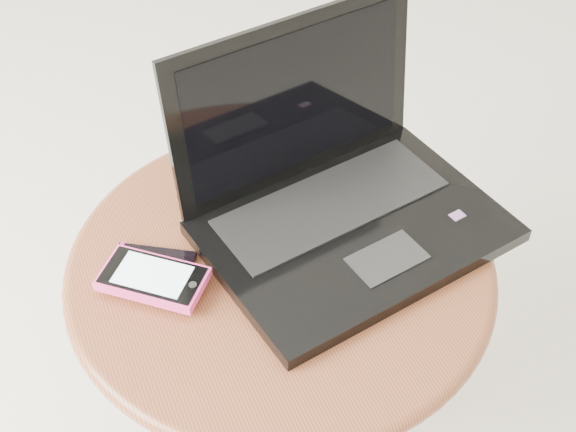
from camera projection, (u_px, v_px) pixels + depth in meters
name	position (u px, v px, depth m)	size (l,w,h in m)	color
table	(281.00, 304.00, 1.06)	(0.56, 0.56, 0.44)	#602E12
laptop	(337.00, 193.00, 1.02)	(0.42, 0.35, 0.25)	black
phone_black	(152.00, 264.00, 0.98)	(0.12, 0.10, 0.01)	black
phone_pink	(153.00, 278.00, 0.95)	(0.14, 0.14, 0.02)	#F03986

